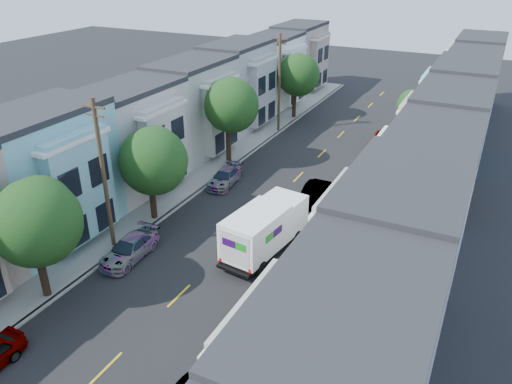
# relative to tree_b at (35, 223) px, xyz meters

# --- Properties ---
(ground) EXTENTS (160.00, 160.00, 0.00)m
(ground) POSITION_rel_tree_b_xyz_m (6.30, 3.27, -4.84)
(ground) COLOR black
(ground) RESTS_ON ground
(road_slab) EXTENTS (12.00, 70.00, 0.02)m
(road_slab) POSITION_rel_tree_b_xyz_m (6.30, 18.27, -4.83)
(road_slab) COLOR black
(road_slab) RESTS_ON ground
(curb_left) EXTENTS (0.30, 70.00, 0.15)m
(curb_left) POSITION_rel_tree_b_xyz_m (0.25, 18.27, -4.77)
(curb_left) COLOR gray
(curb_left) RESTS_ON ground
(curb_right) EXTENTS (0.30, 70.00, 0.15)m
(curb_right) POSITION_rel_tree_b_xyz_m (12.35, 18.27, -4.77)
(curb_right) COLOR gray
(curb_right) RESTS_ON ground
(sidewalk_left) EXTENTS (2.60, 70.00, 0.15)m
(sidewalk_left) POSITION_rel_tree_b_xyz_m (-1.05, 18.27, -4.77)
(sidewalk_left) COLOR gray
(sidewalk_left) RESTS_ON ground
(sidewalk_right) EXTENTS (2.60, 70.00, 0.15)m
(sidewalk_right) POSITION_rel_tree_b_xyz_m (13.65, 18.27, -4.77)
(sidewalk_right) COLOR gray
(sidewalk_right) RESTS_ON ground
(centerline) EXTENTS (0.12, 70.00, 0.01)m
(centerline) POSITION_rel_tree_b_xyz_m (6.30, 18.27, -4.84)
(centerline) COLOR gold
(centerline) RESTS_ON ground
(townhouse_row_left) EXTENTS (5.00, 70.00, 8.50)m
(townhouse_row_left) POSITION_rel_tree_b_xyz_m (-4.85, 18.27, -4.84)
(townhouse_row_left) COLOR white
(townhouse_row_left) RESTS_ON ground
(townhouse_row_right) EXTENTS (5.00, 70.00, 8.50)m
(townhouse_row_right) POSITION_rel_tree_b_xyz_m (17.45, 18.27, -4.84)
(townhouse_row_right) COLOR white
(townhouse_row_right) RESTS_ON ground
(tree_b) EXTENTS (4.70, 4.70, 7.21)m
(tree_b) POSITION_rel_tree_b_xyz_m (0.00, 0.00, 0.00)
(tree_b) COLOR black
(tree_b) RESTS_ON ground
(tree_c) EXTENTS (4.70, 4.70, 6.94)m
(tree_c) POSITION_rel_tree_b_xyz_m (0.00, 9.92, -0.27)
(tree_c) COLOR black
(tree_c) RESTS_ON ground
(tree_d) EXTENTS (4.70, 4.70, 7.92)m
(tree_d) POSITION_rel_tree_b_xyz_m (-0.00, 20.99, 0.71)
(tree_d) COLOR black
(tree_d) RESTS_ON ground
(tree_e) EXTENTS (4.70, 4.70, 7.34)m
(tree_e) POSITION_rel_tree_b_xyz_m (-0.00, 36.29, 0.13)
(tree_e) COLOR black
(tree_e) RESTS_ON ground
(tree_far_r) EXTENTS (3.10, 3.10, 5.75)m
(tree_far_r) POSITION_rel_tree_b_xyz_m (13.20, 32.11, -0.69)
(tree_far_r) COLOR black
(tree_far_r) RESTS_ON ground
(utility_pole_near) EXTENTS (1.60, 0.26, 10.00)m
(utility_pole_near) POSITION_rel_tree_b_xyz_m (0.00, 5.27, 0.31)
(utility_pole_near) COLOR #42301E
(utility_pole_near) RESTS_ON ground
(utility_pole_far) EXTENTS (1.60, 0.26, 10.00)m
(utility_pole_far) POSITION_rel_tree_b_xyz_m (0.00, 31.27, 0.31)
(utility_pole_far) COLOR #42301E
(utility_pole_far) RESTS_ON ground
(fedex_truck) EXTENTS (2.58, 6.69, 3.21)m
(fedex_truck) POSITION_rel_tree_b_xyz_m (8.70, 9.49, -3.05)
(fedex_truck) COLOR white
(fedex_truck) RESTS_ON ground
(lead_sedan) EXTENTS (1.50, 4.14, 1.37)m
(lead_sedan) POSITION_rel_tree_b_xyz_m (9.03, 17.55, -4.15)
(lead_sedan) COLOR black
(lead_sedan) RESTS_ON ground
(parked_left_c) EXTENTS (2.07, 4.56, 1.35)m
(parked_left_c) POSITION_rel_tree_b_xyz_m (1.40, 5.13, -4.17)
(parked_left_c) COLOR #B1B1B1
(parked_left_c) RESTS_ON ground
(parked_left_d) EXTENTS (2.20, 4.37, 1.26)m
(parked_left_d) POSITION_rel_tree_b_xyz_m (1.40, 17.25, -4.21)
(parked_left_d) COLOR #420D1A
(parked_left_d) RESTS_ON ground
(parked_right_b) EXTENTS (2.42, 4.95, 1.35)m
(parked_right_b) POSITION_rel_tree_b_xyz_m (11.20, 2.91, -4.16)
(parked_right_b) COLOR #B5B3C1
(parked_right_b) RESTS_ON ground
(parked_right_c) EXTENTS (2.10, 4.28, 1.24)m
(parked_right_c) POSITION_rel_tree_b_xyz_m (11.20, 19.98, -4.22)
(parked_right_c) COLOR black
(parked_right_c) RESTS_ON ground
(parked_right_d) EXTENTS (2.65, 5.47, 1.50)m
(parked_right_d) POSITION_rel_tree_b_xyz_m (11.20, 30.96, -4.09)
(parked_right_d) COLOR black
(parked_right_d) RESTS_ON ground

